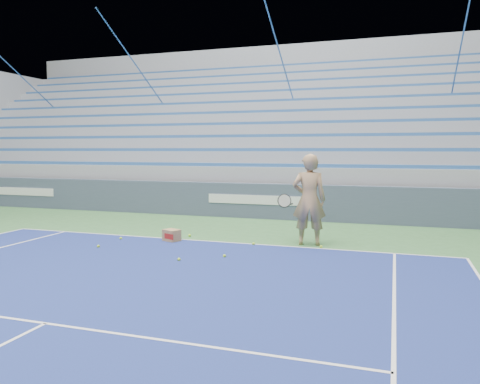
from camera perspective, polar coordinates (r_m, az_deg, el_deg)
name	(u,v)px	position (r m, az deg, el deg)	size (l,w,h in m)	color
sponsor_barrier	(258,201)	(14.73, 2.21, -1.08)	(30.00, 0.32, 1.10)	#3F4A60
bleachers	(295,145)	(20.20, 6.75, 5.73)	(31.00, 9.15, 7.30)	#97999F
tennis_player	(309,200)	(10.67, 8.41, -0.93)	(1.02, 0.92, 2.07)	tan
ball_box	(172,235)	(11.20, -8.34, -5.26)	(0.46, 0.42, 0.28)	#A37C4E
tennis_ball_0	(98,246)	(10.84, -16.88, -6.36)	(0.07, 0.07, 0.07)	#B2E62F
tennis_ball_1	(180,237)	(11.52, -7.37, -5.49)	(0.07, 0.07, 0.07)	#B2E62F
tennis_ball_2	(121,238)	(11.65, -14.33, -5.49)	(0.07, 0.07, 0.07)	#B2E62F
tennis_ball_3	(321,247)	(10.48, 9.85, -6.61)	(0.07, 0.07, 0.07)	#B2E62F
tennis_ball_4	(190,235)	(11.75, -6.16, -5.27)	(0.07, 0.07, 0.07)	#B2E62F
tennis_ball_5	(179,260)	(9.25, -7.45, -8.16)	(0.07, 0.07, 0.07)	#B2E62F
tennis_ball_6	(224,256)	(9.47, -1.91, -7.81)	(0.07, 0.07, 0.07)	#B2E62F
tennis_ball_7	(253,244)	(10.66, 1.65, -6.32)	(0.07, 0.07, 0.07)	#B2E62F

